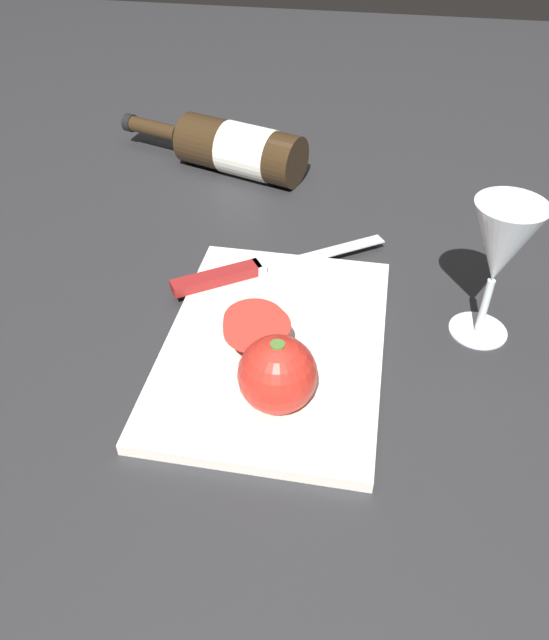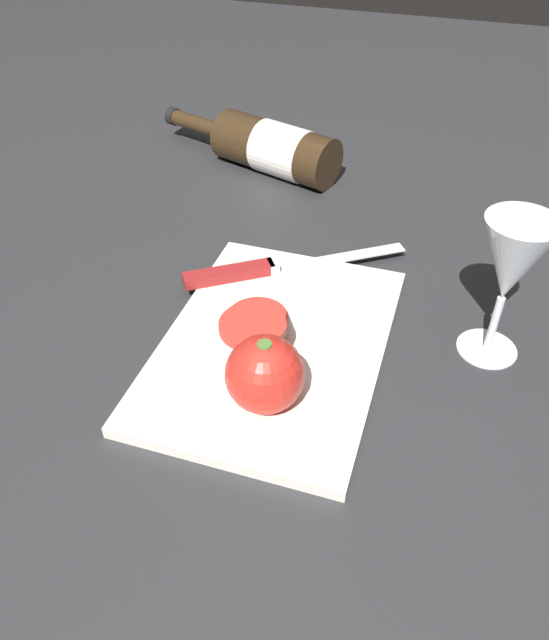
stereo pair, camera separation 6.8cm
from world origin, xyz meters
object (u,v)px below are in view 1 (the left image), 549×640
at_px(tomato_slice_stack_near, 255,324).
at_px(wine_glass, 501,248).
at_px(whole_tomato, 272,374).
at_px(knife, 237,273).
at_px(wine_bottle, 236,148).

bearing_deg(tomato_slice_stack_near, wine_glass, -72.06).
height_order(whole_tomato, tomato_slice_stack_near, whole_tomato).
relative_size(whole_tomato, knife, 0.31).
height_order(wine_bottle, whole_tomato, whole_tomato).
bearing_deg(knife, whole_tomato, -102.33).
bearing_deg(wine_bottle, knife, -166.89).
relative_size(wine_glass, knife, 0.66).
distance_m(whole_tomato, tomato_slice_stack_near, 0.09).
xyz_separation_m(wine_glass, knife, (0.04, 0.30, -0.10)).
relative_size(wine_bottle, whole_tomato, 4.24).
bearing_deg(knife, tomato_slice_stack_near, -102.29).
relative_size(wine_bottle, tomato_slice_stack_near, 2.51).
xyz_separation_m(wine_glass, whole_tomato, (-0.17, 0.22, -0.06)).
relative_size(wine_bottle, knife, 1.31).
bearing_deg(wine_glass, knife, 83.10).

